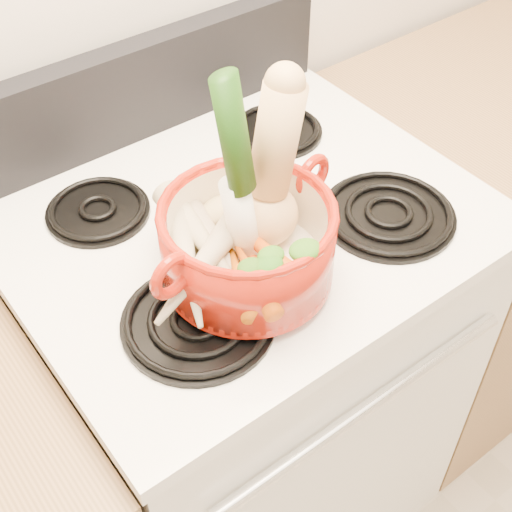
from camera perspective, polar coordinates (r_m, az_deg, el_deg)
stove_body at (r=1.57m, az=-1.04°, el=-10.01°), size 0.76×0.65×0.92m
cooktop at (r=1.21m, az=-1.34°, el=2.99°), size 0.78×0.67×0.03m
control_backsplash at (r=1.35m, az=-9.14°, el=13.11°), size 0.76×0.05×0.18m
oven_handle at (r=1.16m, az=8.96°, el=-11.83°), size 0.60×0.02×0.02m
burner_front_left at (r=1.02m, az=-4.67°, el=-5.13°), size 0.22×0.22×0.02m
burner_front_right at (r=1.20m, az=10.56°, el=3.38°), size 0.22×0.22×0.02m
burner_back_left at (r=1.22m, az=-12.55°, el=3.66°), size 0.17×0.17×0.02m
burner_back_right at (r=1.37m, az=1.65°, el=10.10°), size 0.17×0.17×0.02m
dutch_oven at (r=1.03m, az=-0.67°, el=1.01°), size 0.29×0.29×0.12m
pot_handle_left at (r=0.93m, az=-6.76°, el=-1.59°), size 0.07×0.03×0.07m
pot_handle_right at (r=1.08m, az=4.56°, el=6.49°), size 0.07×0.03×0.07m
squash at (r=1.00m, az=0.74°, el=6.89°), size 0.17×0.14×0.27m
leek at (r=0.96m, az=-1.26°, el=6.45°), size 0.08×0.11×0.31m
ginger at (r=1.10m, az=-2.26°, el=3.52°), size 0.11×0.09×0.05m
parsnip_0 at (r=1.03m, az=-2.68°, el=0.23°), size 0.06×0.22×0.06m
parsnip_1 at (r=1.00m, az=-5.44°, el=-0.93°), size 0.12×0.20×0.06m
parsnip_2 at (r=1.04m, az=-4.43°, el=1.61°), size 0.06×0.22×0.07m
parsnip_3 at (r=0.99m, az=-4.65°, el=-0.94°), size 0.20×0.12×0.06m
carrot_0 at (r=1.03m, az=-0.23°, el=-0.54°), size 0.07×0.15×0.04m
carrot_1 at (r=0.99m, az=-1.26°, el=-2.15°), size 0.08×0.13×0.04m
carrot_2 at (r=1.02m, az=0.81°, el=0.22°), size 0.05×0.19×0.05m
carrot_3 at (r=0.98m, az=-0.07°, el=-2.00°), size 0.06×0.14×0.04m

